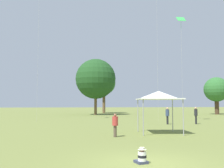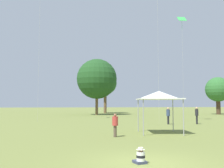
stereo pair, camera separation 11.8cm
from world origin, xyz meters
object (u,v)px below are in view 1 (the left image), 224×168
object	(u,v)px
distant_tree_2	(216,90)
distant_tree_3	(96,79)
canopy_tent	(159,95)
kite_2	(181,22)
person_standing_1	(115,123)
seated_toddler	(142,157)
distant_tree_1	(104,83)
person_standing_0	(167,114)
person_standing_2	(196,114)

from	to	relation	value
distant_tree_2	distant_tree_3	distance (m)	25.11
canopy_tent	kite_2	xyz separation A→B (m)	(7.00, 11.36, 9.50)
canopy_tent	person_standing_1	bearing A→B (deg)	-156.84
seated_toddler	person_standing_1	size ratio (longest dim) A/B	0.39
person_standing_1	distant_tree_1	xyz separation A→B (m)	(4.97, 44.03, 6.10)
person_standing_0	distant_tree_2	size ratio (longest dim) A/B	0.23
seated_toddler	person_standing_0	size ratio (longest dim) A/B	0.33
seated_toddler	distant_tree_3	world-z (taller)	distant_tree_3
person_standing_0	person_standing_1	bearing A→B (deg)	-9.46
canopy_tent	kite_2	distance (m)	16.38
distant_tree_1	person_standing_1	bearing A→B (deg)	-96.44
person_standing_0	distant_tree_2	bearing A→B (deg)	167.61
person_standing_2	distant_tree_2	bearing A→B (deg)	154.25
canopy_tent	distant_tree_1	distance (m)	42.72
person_standing_2	distant_tree_1	size ratio (longest dim) A/B	0.19
person_standing_0	distant_tree_3	world-z (taller)	distant_tree_3
seated_toddler	kite_2	world-z (taller)	kite_2
seated_toddler	distant_tree_3	xyz separation A→B (m)	(2.42, 42.25, 6.87)
distant_tree_3	kite_2	bearing A→B (deg)	-68.51
distant_tree_1	distant_tree_2	bearing A→B (deg)	-26.97
kite_2	person_standing_2	bearing A→B (deg)	-43.84
kite_2	distant_tree_2	bearing A→B (deg)	97.80
person_standing_0	person_standing_1	size ratio (longest dim) A/B	1.17
person_standing_2	canopy_tent	size ratio (longest dim) A/B	0.53
kite_2	distant_tree_1	size ratio (longest dim) A/B	1.34
seated_toddler	distant_tree_3	distance (m)	42.88
canopy_tent	seated_toddler	bearing A→B (deg)	-113.00
distant_tree_3	distant_tree_2	bearing A→B (deg)	-3.95
distant_tree_2	distant_tree_3	bearing A→B (deg)	176.05
seated_toddler	person_standing_2	world-z (taller)	person_standing_2
seated_toddler	distant_tree_1	bearing A→B (deg)	70.62
person_standing_2	distant_tree_2	size ratio (longest dim) A/B	0.24
person_standing_2	canopy_tent	world-z (taller)	canopy_tent
canopy_tent	distant_tree_1	world-z (taller)	distant_tree_1
distant_tree_1	distant_tree_3	bearing A→B (deg)	-106.96
person_standing_1	distant_tree_3	size ratio (longest dim) A/B	0.14
person_standing_1	person_standing_2	distance (m)	14.11
kite_2	distant_tree_3	xyz separation A→B (m)	(-8.52, 21.63, -5.20)
person_standing_1	distant_tree_2	xyz separation A→B (m)	(27.05, 32.80, 4.19)
seated_toddler	distant_tree_3	bearing A→B (deg)	73.21
person_standing_0	seated_toddler	bearing A→B (deg)	4.00
person_standing_2	canopy_tent	xyz separation A→B (m)	(-6.93, -7.87, 1.70)
distant_tree_1	seated_toddler	bearing A→B (deg)	-95.86
person_standing_2	seated_toddler	bearing A→B (deg)	-22.86
distant_tree_2	kite_2	bearing A→B (deg)	-129.59
canopy_tent	distant_tree_1	bearing A→B (deg)	88.14
kite_2	distant_tree_1	world-z (taller)	kite_2
seated_toddler	canopy_tent	bearing A→B (deg)	53.49
person_standing_2	distant_tree_1	xyz separation A→B (m)	(-5.54, 34.62, 5.90)
distant_tree_2	person_standing_2	bearing A→B (deg)	-125.25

